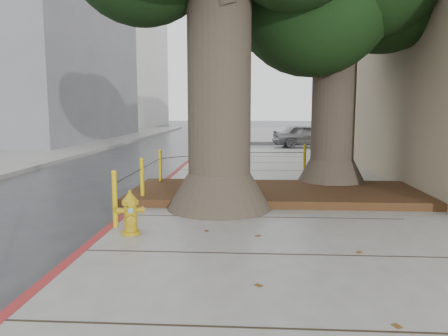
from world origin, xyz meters
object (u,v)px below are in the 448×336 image
object	(u,v)px
car_red	(428,138)
car_dark	(25,136)
car_silver	(306,135)
fire_hydrant	(130,213)

from	to	relation	value
car_red	car_dark	world-z (taller)	car_dark
car_silver	car_red	bearing A→B (deg)	-104.11
fire_hydrant	car_silver	size ratio (longest dim) A/B	0.19
car_red	car_silver	bearing A→B (deg)	76.55
car_silver	car_dark	distance (m)	15.43
fire_hydrant	car_silver	bearing A→B (deg)	57.32
car_dark	car_red	bearing A→B (deg)	5.60
fire_hydrant	car_silver	distance (m)	18.30
fire_hydrant	car_red	distance (m)	20.16
fire_hydrant	car_dark	bearing A→B (deg)	104.81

